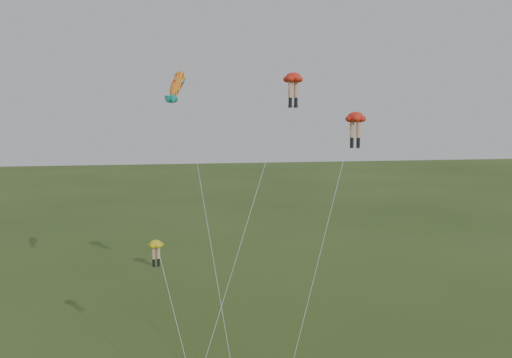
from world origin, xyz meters
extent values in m
ellipsoid|color=red|center=(5.85, 8.05, 18.45)|extent=(1.72, 1.72, 0.73)
cylinder|color=#DEA683|center=(5.63, 8.00, 17.59)|extent=(0.32, 0.32, 1.12)
cylinder|color=black|center=(5.63, 8.00, 16.76)|extent=(0.25, 0.25, 0.56)
cube|color=black|center=(5.63, 8.00, 16.40)|extent=(0.24, 0.35, 0.16)
cylinder|color=#DEA683|center=(6.07, 8.09, 17.59)|extent=(0.32, 0.32, 1.12)
cylinder|color=black|center=(6.07, 8.09, 16.76)|extent=(0.25, 0.25, 0.56)
cube|color=black|center=(6.07, 8.09, 16.40)|extent=(0.24, 0.35, 0.16)
cylinder|color=silver|center=(2.07, 4.09, 9.51)|extent=(7.60, 7.95, 18.60)
ellipsoid|color=red|center=(8.88, 3.43, 15.67)|extent=(1.89, 1.89, 0.69)
cylinder|color=#DEA683|center=(8.70, 3.53, 14.86)|extent=(0.31, 0.31, 1.05)
cylinder|color=black|center=(8.70, 3.53, 14.08)|extent=(0.24, 0.24, 0.52)
cube|color=black|center=(8.70, 3.53, 13.74)|extent=(0.31, 0.35, 0.15)
cylinder|color=#DEA683|center=(9.06, 3.32, 14.86)|extent=(0.31, 0.31, 1.05)
cylinder|color=black|center=(9.06, 3.32, 14.08)|extent=(0.24, 0.24, 0.52)
cube|color=black|center=(9.06, 3.32, 13.74)|extent=(0.31, 0.35, 0.15)
cylinder|color=silver|center=(6.10, 1.08, 8.11)|extent=(5.60, 4.74, 15.80)
ellipsoid|color=gold|center=(-4.05, 3.62, 7.77)|extent=(1.21, 1.21, 0.50)
cylinder|color=#DEA683|center=(-4.19, 3.58, 7.18)|extent=(0.22, 0.22, 0.76)
cylinder|color=black|center=(-4.19, 3.58, 6.62)|extent=(0.17, 0.17, 0.38)
cube|color=black|center=(-4.19, 3.58, 6.37)|extent=(0.17, 0.24, 0.11)
cylinder|color=#DEA683|center=(-3.90, 3.66, 7.18)|extent=(0.22, 0.22, 0.76)
cylinder|color=black|center=(-3.90, 3.66, 6.62)|extent=(0.17, 0.17, 0.38)
cube|color=black|center=(-3.90, 3.66, 6.37)|extent=(0.17, 0.24, 0.11)
cylinder|color=silver|center=(-2.98, -0.47, 4.12)|extent=(2.16, 8.21, 7.81)
ellipsoid|color=yellow|center=(-2.27, 11.06, 18.04)|extent=(1.89, 2.71, 2.48)
sphere|color=yellow|center=(-2.27, 11.06, 18.04)|extent=(1.35, 1.53, 1.27)
cone|color=teal|center=(-2.27, 11.06, 18.04)|extent=(1.14, 1.38, 1.21)
cone|color=teal|center=(-2.27, 11.06, 18.04)|extent=(1.14, 1.38, 1.21)
cone|color=teal|center=(-2.27, 11.06, 18.04)|extent=(0.64, 0.77, 0.67)
cone|color=teal|center=(-2.27, 11.06, 18.04)|extent=(0.64, 0.77, 0.67)
cone|color=red|center=(-2.27, 11.06, 18.04)|extent=(0.68, 0.79, 0.67)
cylinder|color=silver|center=(-0.96, 5.41, 9.13)|extent=(2.64, 11.34, 17.84)
camera|label=1|loc=(-4.03, -31.99, 15.90)|focal=40.00mm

